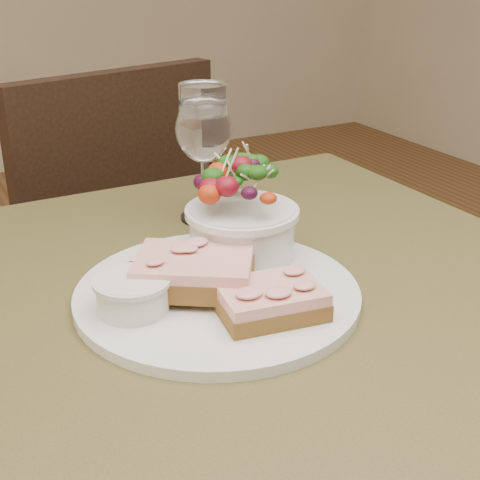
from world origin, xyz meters
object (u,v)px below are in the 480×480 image
dinner_plate (217,294)px  salad_bowl (242,209)px  cafe_table (242,367)px  wine_glass (204,133)px  sandwich_front (270,300)px  ramekin (133,293)px  sandwich_back (194,271)px  chair_far (93,328)px

dinner_plate → salad_bowl: (0.06, 0.06, 0.07)m
cafe_table → wine_glass: wine_glass is taller
salad_bowl → wine_glass: size_ratio=0.73×
cafe_table → sandwich_front: bearing=-96.5°
ramekin → sandwich_front: bearing=-30.9°
sandwich_back → wine_glass: 0.26m
cafe_table → sandwich_back: bearing=177.2°
chair_far → sandwich_back: bearing=71.2°
dinner_plate → cafe_table: bearing=5.2°
sandwich_front → wine_glass: (0.07, 0.29, 0.10)m
sandwich_front → wine_glass: wine_glass is taller
chair_far → sandwich_front: chair_far is taller
sandwich_front → sandwich_back: bearing=130.2°
ramekin → wine_glass: (0.19, 0.22, 0.09)m
ramekin → wine_glass: wine_glass is taller
sandwich_back → ramekin: 0.07m
wine_glass → dinner_plate: bearing=-112.4°
salad_bowl → wine_glass: wine_glass is taller
dinner_plate → sandwich_back: sandwich_back is taller
cafe_table → dinner_plate: (-0.03, -0.00, 0.11)m
chair_far → ramekin: chair_far is taller
sandwich_back → chair_far: bearing=117.6°
cafe_table → dinner_plate: bearing=-174.8°
cafe_table → ramekin: (-0.13, -0.00, 0.13)m
salad_bowl → wine_glass: 0.17m
dinner_plate → sandwich_back: 0.04m
ramekin → sandwich_back: bearing=5.1°
cafe_table → sandwich_front: (-0.01, -0.08, 0.13)m
dinner_plate → chair_far: bearing=86.4°
sandwich_front → cafe_table: bearing=92.1°
cafe_table → chair_far: (0.01, 0.75, -0.36)m
salad_bowl → dinner_plate: bearing=-135.7°
cafe_table → salad_bowl: 0.19m
chair_far → dinner_plate: (-0.05, -0.75, 0.46)m
chair_far → wine_glass: (0.04, -0.54, 0.58)m
chair_far → sandwich_front: (-0.02, -0.83, 0.48)m
sandwich_back → sandwich_front: bearing=-25.3°
cafe_table → dinner_plate: 0.11m
wine_glass → chair_far: bearing=94.5°
ramekin → salad_bowl: (0.16, 0.06, 0.04)m
chair_far → ramekin: 0.91m
dinner_plate → salad_bowl: bearing=44.3°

